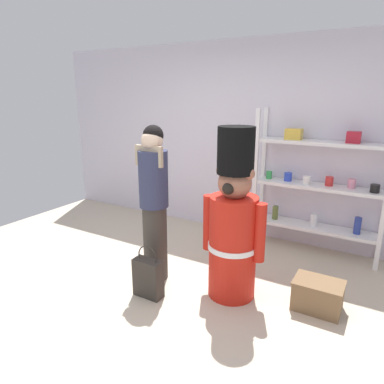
{
  "coord_description": "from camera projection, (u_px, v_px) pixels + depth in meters",
  "views": [
    {
      "loc": [
        1.72,
        -2.24,
        1.9
      ],
      "look_at": [
        0.1,
        0.51,
        1.0
      ],
      "focal_mm": 32.35,
      "sensor_mm": 36.0,
      "label": 1
    }
  ],
  "objects": [
    {
      "name": "display_crate",
      "position": [
        318.0,
        295.0,
        3.15
      ],
      "size": [
        0.43,
        0.31,
        0.28
      ],
      "color": "brown",
      "rests_on": "ground_plane"
    },
    {
      "name": "merchandise_shelf",
      "position": [
        318.0,
        183.0,
        4.14
      ],
      "size": [
        1.52,
        0.35,
        1.75
      ],
      "color": "white",
      "rests_on": "ground_plane"
    },
    {
      "name": "person_shopper",
      "position": [
        154.0,
        200.0,
        3.51
      ],
      "size": [
        0.31,
        0.3,
        1.62
      ],
      "color": "#38332D",
      "rests_on": "ground_plane"
    },
    {
      "name": "ground_plane",
      "position": [
        155.0,
        307.0,
        3.21
      ],
      "size": [
        6.4,
        6.4,
        0.0
      ],
      "primitive_type": "plane",
      "color": "beige"
    },
    {
      "name": "teddy_bear_guard",
      "position": [
        233.0,
        226.0,
        3.23
      ],
      "size": [
        0.63,
        0.47,
        1.64
      ],
      "color": "red",
      "rests_on": "ground_plane"
    },
    {
      "name": "back_wall",
      "position": [
        248.0,
        141.0,
        4.69
      ],
      "size": [
        6.4,
        0.12,
        2.6
      ],
      "primitive_type": "cube",
      "color": "silver",
      "rests_on": "ground_plane"
    },
    {
      "name": "shopping_bag",
      "position": [
        148.0,
        277.0,
        3.34
      ],
      "size": [
        0.29,
        0.13,
        0.53
      ],
      "color": "#332D28",
      "rests_on": "ground_plane"
    }
  ]
}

